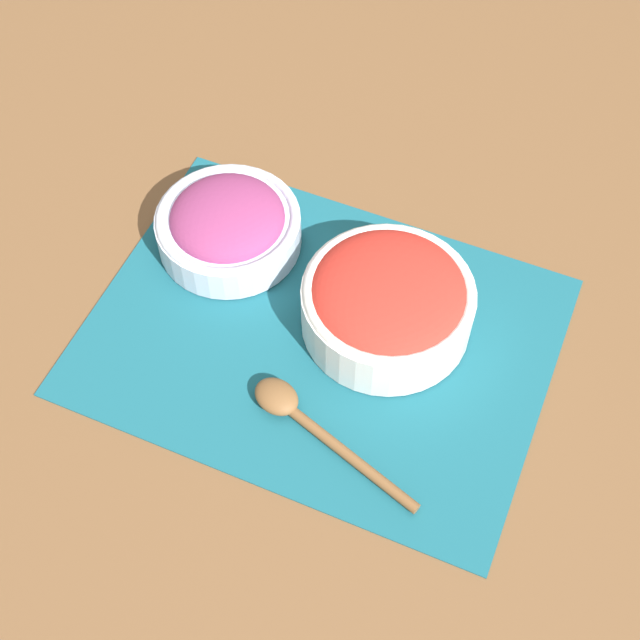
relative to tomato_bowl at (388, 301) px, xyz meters
The scene contains 5 objects.
ground_plane 0.09m from the tomato_bowl, 145.07° to the right, with size 3.00×3.00×0.00m, color brown.
placemat 0.09m from the tomato_bowl, 145.07° to the right, with size 0.52×0.39×0.00m.
tomato_bowl is the anchor object (origin of this frame).
onion_bowl 0.22m from the tomato_bowl, behind, with size 0.18×0.18×0.07m.
wooden_spoon 0.16m from the tomato_bowl, 103.91° to the right, with size 0.22×0.09×0.02m.
Camera 1 is at (0.22, -0.51, 0.86)m, focal length 50.00 mm.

